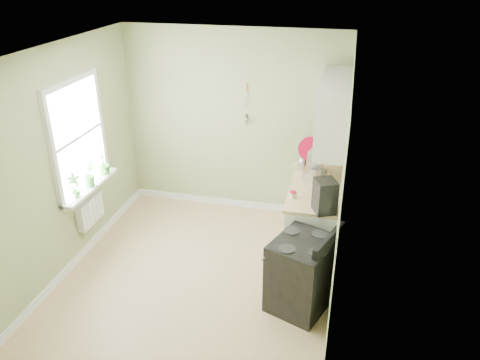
% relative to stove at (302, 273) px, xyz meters
% --- Properties ---
extents(floor, '(3.20, 3.60, 0.02)m').
position_rel_stove_xyz_m(floor, '(-1.28, 0.26, -0.43)').
color(floor, tan).
rests_on(floor, ground).
extents(ceiling, '(3.20, 3.60, 0.02)m').
position_rel_stove_xyz_m(ceiling, '(-1.28, 0.26, 2.29)').
color(ceiling, white).
rests_on(ceiling, wall_back).
extents(wall_back, '(3.20, 0.02, 2.70)m').
position_rel_stove_xyz_m(wall_back, '(-1.28, 2.07, 0.93)').
color(wall_back, '#9BA571').
rests_on(wall_back, floor).
extents(wall_left, '(0.02, 3.60, 2.70)m').
position_rel_stove_xyz_m(wall_left, '(-2.89, 0.26, 0.93)').
color(wall_left, '#9BA571').
rests_on(wall_left, floor).
extents(wall_right, '(0.02, 3.60, 2.70)m').
position_rel_stove_xyz_m(wall_right, '(0.33, 0.26, 0.93)').
color(wall_right, '#9BA571').
rests_on(wall_right, floor).
extents(base_cabinets, '(0.60, 1.60, 0.87)m').
position_rel_stove_xyz_m(base_cabinets, '(0.02, 1.26, 0.01)').
color(base_cabinets, white).
rests_on(base_cabinets, floor).
extents(countertop, '(0.64, 1.60, 0.04)m').
position_rel_stove_xyz_m(countertop, '(0.01, 1.26, 0.47)').
color(countertop, '#D5B782').
rests_on(countertop, base_cabinets).
extents(upper_cabinets, '(0.35, 1.40, 0.80)m').
position_rel_stove_xyz_m(upper_cabinets, '(0.15, 1.36, 1.43)').
color(upper_cabinets, white).
rests_on(upper_cabinets, wall_right).
extents(window, '(0.06, 1.14, 1.44)m').
position_rel_stove_xyz_m(window, '(-2.86, 0.56, 1.13)').
color(window, white).
rests_on(window, wall_left).
extents(window_sill, '(0.18, 1.14, 0.04)m').
position_rel_stove_xyz_m(window_sill, '(-2.79, 0.56, 0.46)').
color(window_sill, white).
rests_on(window_sill, wall_left).
extents(radiator, '(0.12, 0.50, 0.35)m').
position_rel_stove_xyz_m(radiator, '(-2.82, 0.51, 0.13)').
color(radiator, white).
rests_on(radiator, wall_left).
extents(wall_utensils, '(0.02, 0.14, 0.58)m').
position_rel_stove_xyz_m(wall_utensils, '(-1.08, 2.04, 1.14)').
color(wall_utensils, '#D5B782').
rests_on(wall_utensils, wall_back).
extents(stove, '(0.82, 0.84, 0.95)m').
position_rel_stove_xyz_m(stove, '(0.00, 0.00, 0.00)').
color(stove, black).
rests_on(stove, floor).
extents(stand_mixer, '(0.29, 0.39, 0.44)m').
position_rel_stove_xyz_m(stand_mixer, '(-0.02, 1.44, 0.67)').
color(stand_mixer, '#B2B2B7').
rests_on(stand_mixer, countertop).
extents(kettle, '(0.18, 0.11, 0.18)m').
position_rel_stove_xyz_m(kettle, '(-0.23, 1.62, 0.58)').
color(kettle, silver).
rests_on(kettle, countertop).
extents(coffee_maker, '(0.30, 0.32, 0.39)m').
position_rel_stove_xyz_m(coffee_maker, '(0.15, 0.56, 0.67)').
color(coffee_maker, black).
rests_on(coffee_maker, countertop).
extents(red_tray, '(0.36, 0.13, 0.35)m').
position_rel_stove_xyz_m(red_tray, '(-0.14, 1.98, 0.66)').
color(red_tray, '#B30729').
rests_on(red_tray, countertop).
extents(jar, '(0.08, 0.08, 0.09)m').
position_rel_stove_xyz_m(jar, '(-0.23, 0.80, 0.53)').
color(jar, beige).
rests_on(jar, countertop).
extents(plant_a, '(0.21, 0.20, 0.32)m').
position_rel_stove_xyz_m(plant_a, '(-2.78, 0.22, 0.64)').
color(plant_a, '#398031').
rests_on(plant_a, window_sill).
extents(plant_b, '(0.20, 0.22, 0.33)m').
position_rel_stove_xyz_m(plant_b, '(-2.78, 0.56, 0.64)').
color(plant_b, '#398031').
rests_on(plant_b, window_sill).
extents(plant_c, '(0.17, 0.17, 0.29)m').
position_rel_stove_xyz_m(plant_c, '(-2.78, 0.93, 0.62)').
color(plant_c, '#398031').
rests_on(plant_c, window_sill).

